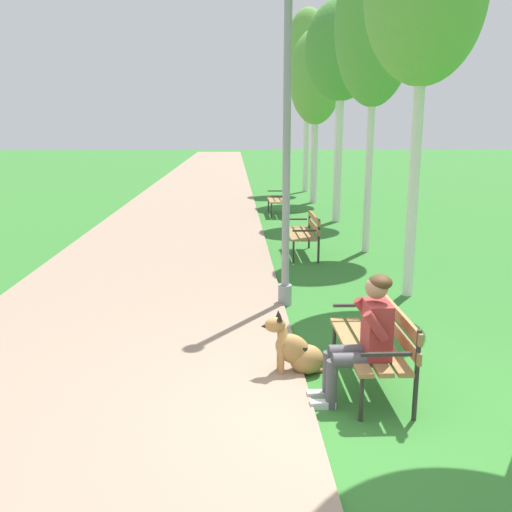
# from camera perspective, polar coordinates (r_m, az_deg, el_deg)

# --- Properties ---
(ground_plane) EXTENTS (120.00, 120.00, 0.00)m
(ground_plane) POSITION_cam_1_polar(r_m,az_deg,el_deg) (5.38, 8.14, -15.66)
(ground_plane) COLOR #33752D
(paved_path) EXTENTS (4.29, 60.00, 0.04)m
(paved_path) POSITION_cam_1_polar(r_m,az_deg,el_deg) (28.79, -5.14, 7.75)
(paved_path) COLOR gray
(paved_path) RESTS_ON ground
(park_bench_near) EXTENTS (0.55, 1.50, 0.85)m
(park_bench_near) POSITION_cam_1_polar(r_m,az_deg,el_deg) (5.82, 12.03, -8.04)
(park_bench_near) COLOR olive
(park_bench_near) RESTS_ON ground
(park_bench_mid) EXTENTS (0.55, 1.50, 0.85)m
(park_bench_mid) POSITION_cam_1_polar(r_m,az_deg,el_deg) (11.51, 4.91, 2.57)
(park_bench_mid) COLOR olive
(park_bench_mid) RESTS_ON ground
(park_bench_far) EXTENTS (0.55, 1.50, 0.85)m
(park_bench_far) POSITION_cam_1_polar(r_m,az_deg,el_deg) (16.83, 2.42, 5.86)
(park_bench_far) COLOR olive
(park_bench_far) RESTS_ON ground
(person_seated_on_near_bench) EXTENTS (0.74, 0.49, 1.25)m
(person_seated_on_near_bench) POSITION_cam_1_polar(r_m,az_deg,el_deg) (5.40, 10.84, -7.72)
(person_seated_on_near_bench) COLOR #4C4C51
(person_seated_on_near_bench) RESTS_ON ground
(dog_shepherd) EXTENTS (0.83, 0.31, 0.71)m
(dog_shepherd) POSITION_cam_1_polar(r_m,az_deg,el_deg) (6.06, 4.13, -9.47)
(dog_shepherd) COLOR #B27F47
(dog_shepherd) RESTS_ON ground
(lamp_post_near) EXTENTS (0.24, 0.24, 4.72)m
(lamp_post_near) POSITION_cam_1_polar(r_m,az_deg,el_deg) (8.01, 3.10, 11.96)
(lamp_post_near) COLOR gray
(lamp_post_near) RESTS_ON ground
(birch_tree_third) EXTENTS (1.56, 1.36, 6.02)m
(birch_tree_third) POSITION_cam_1_polar(r_m,az_deg,el_deg) (12.00, 11.84, 21.62)
(birch_tree_third) COLOR silver
(birch_tree_third) RESTS_ON ground
(birch_tree_fourth) EXTENTS (1.90, 1.67, 5.77)m
(birch_tree_fourth) POSITION_cam_1_polar(r_m,az_deg,el_deg) (15.78, 8.55, 19.53)
(birch_tree_fourth) COLOR silver
(birch_tree_fourth) RESTS_ON ground
(birch_tree_fifth) EXTENTS (1.74, 1.86, 5.67)m
(birch_tree_fifth) POSITION_cam_1_polar(r_m,az_deg,el_deg) (19.66, 6.02, 17.28)
(birch_tree_fifth) COLOR silver
(birch_tree_fifth) RESTS_ON ground
(birch_tree_sixth) EXTENTS (1.66, 1.41, 6.93)m
(birch_tree_sixth) POSITION_cam_1_polar(r_m,az_deg,el_deg) (23.14, 5.21, 19.83)
(birch_tree_sixth) COLOR silver
(birch_tree_sixth) RESTS_ON ground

